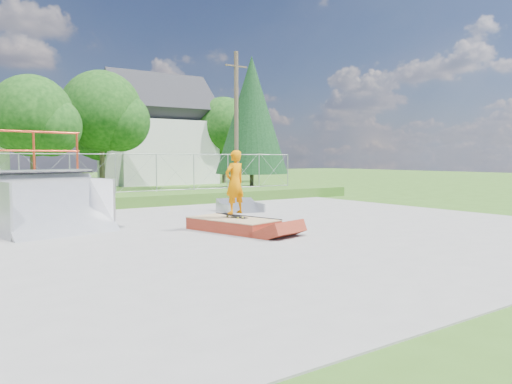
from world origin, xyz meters
TOP-DOWN VIEW (x-y plane):
  - ground at (0.00, 0.00)m, footprint 120.00×120.00m
  - concrete_pad at (0.00, 0.00)m, footprint 20.00×16.00m
  - grass_berm at (0.00, 9.50)m, footprint 24.00×3.00m
  - grind_box at (-0.16, 0.35)m, footprint 1.87×2.86m
  - quarter_pipe at (-4.43, 3.07)m, footprint 3.33×2.97m
  - flat_bank_ramp at (2.86, 4.55)m, footprint 1.79×1.87m
  - skateboard at (-0.03, 0.44)m, footprint 0.55×0.81m
  - skater at (-0.03, 0.44)m, footprint 0.73×0.55m
  - chain_link_fence at (0.00, 10.50)m, footprint 20.00×0.06m
  - gable_house at (9.00, 26.00)m, footprint 8.40×6.08m
  - utility_pole at (7.50, 12.00)m, footprint 0.24×0.24m
  - tree_left_near at (-1.75, 17.83)m, footprint 4.76×4.48m
  - tree_center at (2.78, 19.81)m, footprint 5.44×5.12m
  - tree_right_far at (14.27, 23.82)m, footprint 5.10×4.80m
  - tree_back_mid at (5.21, 27.86)m, footprint 4.08×3.84m
  - conifer_tree at (12.00, 17.00)m, footprint 5.04×5.04m

SIDE VIEW (x-z plane):
  - ground at x=0.00m, z-range 0.00..0.00m
  - concrete_pad at x=0.00m, z-range 0.00..0.04m
  - grind_box at x=-0.16m, z-range 0.00..0.39m
  - flat_bank_ramp at x=2.86m, z-range 0.00..0.46m
  - grass_berm at x=0.00m, z-range 0.00..0.50m
  - skateboard at x=-0.03m, z-range 0.37..0.50m
  - skater at x=-0.03m, z-range 0.43..2.27m
  - chain_link_fence at x=0.00m, z-range 0.50..2.30m
  - quarter_pipe at x=-4.43m, z-range 0.00..2.91m
  - tree_back_mid at x=5.21m, z-range 0.78..6.48m
  - gable_house at x=9.00m, z-range -0.63..8.31m
  - utility_pole at x=7.50m, z-range 0.00..8.00m
  - tree_left_near at x=-1.75m, z-range 0.91..7.56m
  - tree_right_far at x=14.27m, z-range 0.98..8.10m
  - tree_center at x=2.78m, z-range 1.05..8.65m
  - conifer_tree at x=12.00m, z-range 0.50..9.60m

